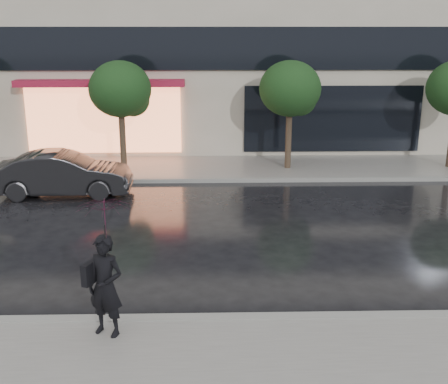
{
  "coord_description": "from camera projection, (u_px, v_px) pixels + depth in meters",
  "views": [
    {
      "loc": [
        0.17,
        -10.01,
        5.15
      ],
      "look_at": [
        0.48,
        2.58,
        1.4
      ],
      "focal_mm": 45.0,
      "sensor_mm": 36.0,
      "label": 1
    }
  ],
  "objects": [
    {
      "name": "ground",
      "position": [
        203.0,
        297.0,
        11.05
      ],
      "size": [
        120.0,
        120.0,
        0.0
      ],
      "primitive_type": "plane",
      "color": "black",
      "rests_on": "ground"
    },
    {
      "name": "sidewalk_far",
      "position": [
        206.0,
        168.0,
        20.86
      ],
      "size": [
        60.0,
        3.5,
        0.12
      ],
      "primitive_type": "cube",
      "color": "slate",
      "rests_on": "ground"
    },
    {
      "name": "curb_near",
      "position": [
        202.0,
        320.0,
        10.07
      ],
      "size": [
        60.0,
        0.25,
        0.14
      ],
      "primitive_type": "cube",
      "color": "gray",
      "rests_on": "ground"
    },
    {
      "name": "curb_far",
      "position": [
        206.0,
        180.0,
        19.18
      ],
      "size": [
        60.0,
        0.25,
        0.14
      ],
      "primitive_type": "cube",
      "color": "gray",
      "rests_on": "ground"
    },
    {
      "name": "tree_mid_west",
      "position": [
        122.0,
        91.0,
        19.76
      ],
      "size": [
        2.2,
        2.2,
        3.99
      ],
      "color": "#33261C",
      "rests_on": "ground"
    },
    {
      "name": "tree_mid_east",
      "position": [
        292.0,
        91.0,
        19.9
      ],
      "size": [
        2.2,
        2.2,
        3.99
      ],
      "color": "#33261C",
      "rests_on": "ground"
    },
    {
      "name": "parked_car",
      "position": [
        63.0,
        174.0,
        17.5
      ],
      "size": [
        4.25,
        1.59,
        1.39
      ],
      "primitive_type": "imported",
      "rotation": [
        0.0,
        0.0,
        1.6
      ],
      "color": "black",
      "rests_on": "ground"
    },
    {
      "name": "pedestrian_with_umbrella",
      "position": [
        105.0,
        251.0,
        9.1
      ],
      "size": [
        1.16,
        1.17,
        2.4
      ],
      "rotation": [
        0.0,
        0.0,
        -0.4
      ],
      "color": "black",
      "rests_on": "sidewalk_near"
    }
  ]
}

